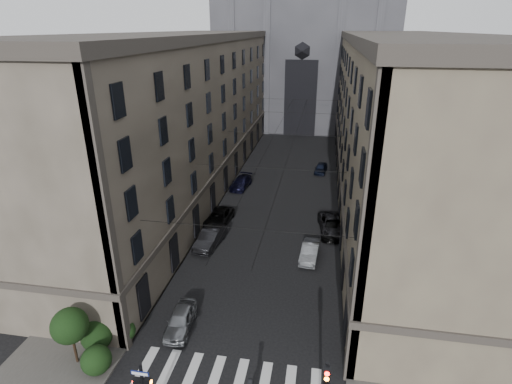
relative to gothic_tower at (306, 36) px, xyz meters
The scene contains 16 objects.
sidewalk_left 44.07m from the gothic_tower, 105.08° to the right, with size 7.00×80.00×0.15m, color #383533.
sidewalk_right 44.07m from the gothic_tower, 74.92° to the right, with size 7.00×80.00×0.15m, color #383533.
zebra_crossing 72.18m from the gothic_tower, 90.00° to the right, with size 11.00×3.20×0.01m, color beige.
building_left 42.07m from the gothic_tower, 109.04° to the right, with size 13.60×60.60×18.85m.
building_right 42.07m from the gothic_tower, 70.96° to the right, with size 13.60×60.60×18.85m.
gothic_tower is the anchor object (origin of this frame).
shrub_cluster 72.29m from the gothic_tower, 97.11° to the right, with size 3.90×4.40×3.90m.
tram_wires 40.72m from the gothic_tower, 90.00° to the right, with size 14.00×60.00×0.43m.
car_left_near 68.61m from the gothic_tower, 93.62° to the right, with size 1.68×4.17×1.42m, color gray.
car_left_midnear 57.73m from the gothic_tower, 95.53° to the right, with size 1.72×4.93×1.62m, color black.
car_left_midfar 53.44m from the gothic_tower, 96.43° to the right, with size 2.31×5.00×1.39m, color black.
car_left_far 43.65m from the gothic_tower, 97.82° to the right, with size 1.95×4.79×1.39m, color black.
car_right_near 58.35m from the gothic_tower, 85.66° to the right, with size 1.49×4.28×1.41m, color gray.
car_right_midnear 53.17m from the gothic_tower, 82.93° to the right, with size 2.53×5.49×1.53m, color black.
car_right_midfar 53.89m from the gothic_tower, 83.15° to the right, with size 1.81×4.46×1.30m, color black.
car_right_far 36.64m from the gothic_tower, 81.69° to the right, with size 1.58×3.94×1.34m, color black.
Camera 1 is at (4.73, -12.29, 19.48)m, focal length 28.00 mm.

